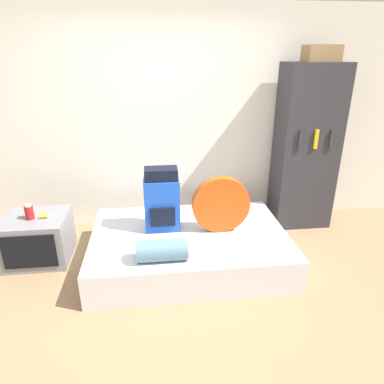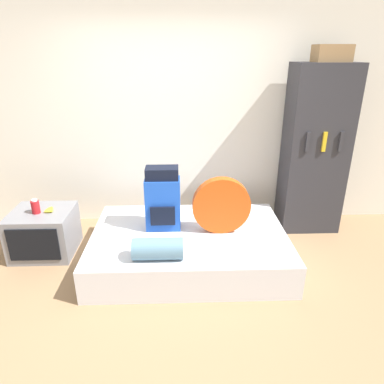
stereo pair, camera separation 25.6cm
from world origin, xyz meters
TOP-DOWN VIEW (x-y plane):
  - ground_plane at (0.00, 0.00)m, footprint 16.00×16.00m
  - wall_back at (0.00, 1.66)m, footprint 8.00×0.05m
  - bed at (0.17, 0.61)m, footprint 2.00×1.36m
  - backpack at (-0.10, 0.73)m, footprint 0.36×0.24m
  - tent_bag at (0.49, 0.62)m, footprint 0.59×0.10m
  - sleeping_roll at (-0.13, 0.14)m, footprint 0.45×0.20m
  - television at (-1.42, 0.83)m, footprint 0.64×0.59m
  - canister at (-1.44, 0.81)m, footprint 0.08×0.08m
  - banana_bunch at (-1.32, 0.86)m, footprint 0.11×0.14m
  - bookshelf at (1.67, 1.35)m, footprint 0.70×0.45m
  - cardboard_box at (1.70, 1.33)m, footprint 0.37×0.25m

SIDE VIEW (x-z plane):
  - ground_plane at x=0.00m, z-range 0.00..0.00m
  - bed at x=0.17m, z-range 0.00..0.34m
  - television at x=-1.42m, z-range 0.00..0.49m
  - sleeping_roll at x=-0.13m, z-range 0.34..0.54m
  - banana_bunch at x=-1.32m, z-range 0.49..0.52m
  - canister at x=-1.44m, z-range 0.49..0.64m
  - tent_bag at x=0.49m, z-range 0.34..0.93m
  - backpack at x=-0.10m, z-range 0.33..1.00m
  - bookshelf at x=1.67m, z-range 0.00..1.97m
  - wall_back at x=0.00m, z-range 0.00..2.60m
  - cardboard_box at x=1.70m, z-range 1.97..2.15m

